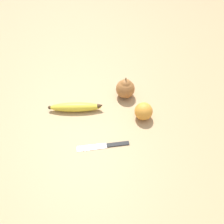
# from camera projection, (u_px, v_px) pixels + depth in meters

# --- Properties ---
(ground_plane) EXTENTS (3.00, 3.00, 0.00)m
(ground_plane) POSITION_uv_depth(u_px,v_px,m) (98.00, 109.00, 0.94)
(ground_plane) COLOR tan
(banana) EXTENTS (0.23, 0.10, 0.04)m
(banana) POSITION_uv_depth(u_px,v_px,m) (76.00, 107.00, 0.92)
(banana) COLOR yellow
(banana) RESTS_ON ground_plane
(orange) EXTENTS (0.07, 0.07, 0.07)m
(orange) POSITION_uv_depth(u_px,v_px,m) (144.00, 111.00, 0.88)
(orange) COLOR orange
(orange) RESTS_ON ground_plane
(pear) EXTENTS (0.08, 0.08, 0.10)m
(pear) POSITION_uv_depth(u_px,v_px,m) (125.00, 88.00, 0.96)
(pear) COLOR #A36633
(pear) RESTS_ON ground_plane
(paring_knife) EXTENTS (0.19, 0.05, 0.01)m
(paring_knife) POSITION_uv_depth(u_px,v_px,m) (105.00, 145.00, 0.81)
(paring_knife) COLOR silver
(paring_knife) RESTS_ON ground_plane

